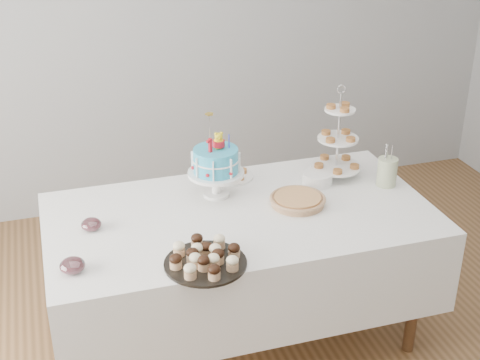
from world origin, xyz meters
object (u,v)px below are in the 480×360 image
object	(u,v)px
birthday_cake	(216,174)
cupcake_tray	(205,257)
table	(241,251)
jam_bowl_a	(72,266)
pastry_plate	(231,175)
jam_bowl_b	(91,225)
plate_stack	(317,178)
utensil_pitcher	(387,171)
tiered_stand	(338,139)
pie	(298,200)

from	to	relation	value
birthday_cake	cupcake_tray	xyz separation A→B (m)	(-0.22, -0.62, -0.08)
table	cupcake_tray	xyz separation A→B (m)	(-0.28, -0.40, 0.27)
birthday_cake	jam_bowl_a	size ratio (longest dim) A/B	4.10
pastry_plate	jam_bowl_b	bearing A→B (deg)	-156.32
jam_bowl_a	plate_stack	bearing A→B (deg)	19.64
jam_bowl_a	cupcake_tray	bearing A→B (deg)	-11.46
table	utensil_pitcher	world-z (taller)	utensil_pitcher
jam_bowl_b	tiered_stand	bearing A→B (deg)	8.27
table	utensil_pitcher	bearing A→B (deg)	4.34
tiered_stand	jam_bowl_b	world-z (taller)	tiered_stand
cupcake_tray	tiered_stand	distance (m)	1.13
cupcake_tray	jam_bowl_b	bearing A→B (deg)	134.53
tiered_stand	cupcake_tray	bearing A→B (deg)	-144.63
table	pie	world-z (taller)	pie
table	pie	size ratio (longest dim) A/B	6.68
tiered_stand	plate_stack	distance (m)	0.24
cupcake_tray	utensil_pitcher	world-z (taller)	utensil_pitcher
birthday_cake	jam_bowl_a	bearing A→B (deg)	-170.93
birthday_cake	utensil_pitcher	xyz separation A→B (m)	(0.91, -0.15, -0.04)
cupcake_tray	pie	world-z (taller)	cupcake_tray
table	jam_bowl_a	bearing A→B (deg)	-161.12
cupcake_tray	tiered_stand	size ratio (longest dim) A/B	0.69
table	utensil_pitcher	xyz separation A→B (m)	(0.84, 0.06, 0.31)
cupcake_tray	pastry_plate	distance (m)	0.88
cupcake_tray	jam_bowl_a	world-z (taller)	cupcake_tray
table	cupcake_tray	size ratio (longest dim) A/B	5.27
plate_stack	jam_bowl_b	bearing A→B (deg)	-173.56
jam_bowl_a	utensil_pitcher	bearing A→B (deg)	11.80
jam_bowl_b	table	bearing A→B (deg)	-3.96
table	birthday_cake	distance (m)	0.42
table	birthday_cake	size ratio (longest dim) A/B	4.27
tiered_stand	jam_bowl_b	size ratio (longest dim) A/B	5.45
jam_bowl_a	tiered_stand	bearing A→B (deg)	20.00
utensil_pitcher	table	bearing A→B (deg)	179.89
cupcake_tray	utensil_pitcher	size ratio (longest dim) A/B	1.54
table	jam_bowl_a	distance (m)	0.92
pastry_plate	utensil_pitcher	xyz separation A→B (m)	(0.77, -0.34, 0.07)
table	birthday_cake	xyz separation A→B (m)	(-0.07, 0.22, 0.35)
birthday_cake	jam_bowl_b	xyz separation A→B (m)	(-0.66, -0.17, -0.10)
table	tiered_stand	world-z (taller)	tiered_stand
cupcake_tray	plate_stack	world-z (taller)	cupcake_tray
pie	tiered_stand	xyz separation A→B (m)	(0.33, 0.25, 0.19)
table	plate_stack	xyz separation A→B (m)	(0.49, 0.19, 0.26)
pie	utensil_pitcher	world-z (taller)	utensil_pitcher
cupcake_tray	plate_stack	distance (m)	0.97
table	pastry_plate	bearing A→B (deg)	79.95
jam_bowl_a	table	bearing A→B (deg)	18.88
table	jam_bowl_a	xyz separation A→B (m)	(-0.84, -0.29, 0.26)
plate_stack	jam_bowl_b	xyz separation A→B (m)	(-1.22, -0.14, -0.00)
pastry_plate	birthday_cake	bearing A→B (deg)	-126.61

